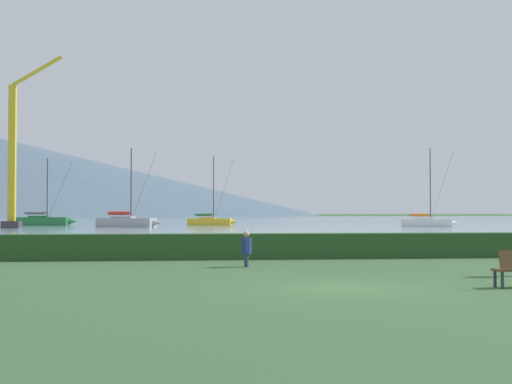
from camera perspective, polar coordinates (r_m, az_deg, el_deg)
ground_plane at (r=17.73m, az=7.20°, el=-7.79°), size 1000.00×1000.00×0.00m
harbor_water at (r=154.21m, az=-4.75°, el=-2.31°), size 320.00×246.00×0.00m
hedge_line at (r=28.48m, az=2.02°, el=-4.43°), size 80.00×1.20×1.02m
sailboat_slip_0 at (r=98.03m, az=-3.74°, el=-2.37°), size 7.14×3.29×9.70m
sailboat_slip_1 at (r=87.15m, az=-10.47°, el=-2.39°), size 8.24×4.56×9.69m
sailboat_slip_3 at (r=100.01m, az=-16.95°, el=-2.24°), size 8.46×3.39×9.23m
sailboat_slip_4 at (r=91.33m, az=13.79°, el=-2.39°), size 7.14×3.31×9.98m
person_seated_viewer at (r=24.18m, az=-0.79°, el=-4.51°), size 0.36×0.56×1.25m
dock_crane at (r=86.06m, az=-19.17°, el=2.16°), size 6.61×2.00×20.28m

